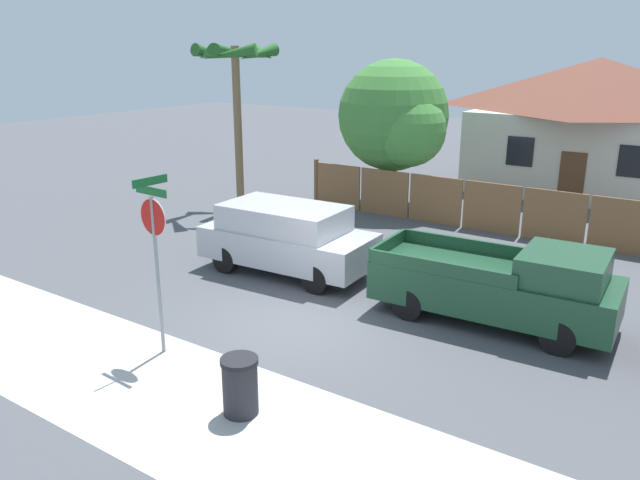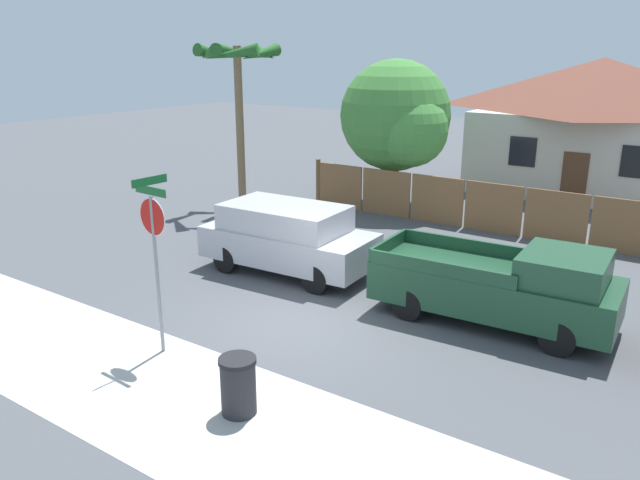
# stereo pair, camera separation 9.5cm
# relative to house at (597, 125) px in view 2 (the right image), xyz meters

# --- Properties ---
(ground_plane) EXTENTS (80.00, 80.00, 0.00)m
(ground_plane) POSITION_rel_house_xyz_m (-2.27, -16.61, -2.72)
(ground_plane) COLOR #4C4F54
(sidewalk_strip) EXTENTS (36.00, 3.20, 0.01)m
(sidewalk_strip) POSITION_rel_house_xyz_m (-2.27, -20.21, -2.72)
(sidewalk_strip) COLOR beige
(sidewalk_strip) RESTS_ON ground
(wooden_fence) EXTENTS (15.39, 0.12, 1.67)m
(wooden_fence) POSITION_rel_house_xyz_m (-0.30, -7.69, -1.93)
(wooden_fence) COLOR brown
(wooden_fence) RESTS_ON ground
(house) EXTENTS (9.38, 6.02, 5.25)m
(house) POSITION_rel_house_xyz_m (0.00, 0.00, 0.00)
(house) COLOR beige
(house) RESTS_ON ground
(oak_tree) EXTENTS (4.13, 3.93, 5.26)m
(oak_tree) POSITION_rel_house_xyz_m (-5.34, -6.46, 0.47)
(oak_tree) COLOR brown
(oak_tree) RESTS_ON ground
(palm_tree) EXTENTS (2.83, 3.04, 5.75)m
(palm_tree) POSITION_rel_house_xyz_m (-9.91, -9.71, 2.23)
(palm_tree) COLOR brown
(palm_tree) RESTS_ON ground
(red_suv) EXTENTS (4.55, 2.20, 1.78)m
(red_suv) POSITION_rel_house_xyz_m (-4.37, -14.24, -1.76)
(red_suv) COLOR #B7B7BC
(red_suv) RESTS_ON ground
(orange_pickup) EXTENTS (5.07, 2.16, 1.76)m
(orange_pickup) POSITION_rel_house_xyz_m (1.27, -14.23, -1.87)
(orange_pickup) COLOR #1E472D
(orange_pickup) RESTS_ON ground
(stop_sign) EXTENTS (0.84, 0.75, 3.43)m
(stop_sign) POSITION_rel_house_xyz_m (-3.65, -19.16, -0.41)
(stop_sign) COLOR gray
(stop_sign) RESTS_ON ground
(trash_bin) EXTENTS (0.60, 0.60, 0.97)m
(trash_bin) POSITION_rel_house_xyz_m (-1.02, -19.92, -2.23)
(trash_bin) COLOR #28282D
(trash_bin) RESTS_ON ground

